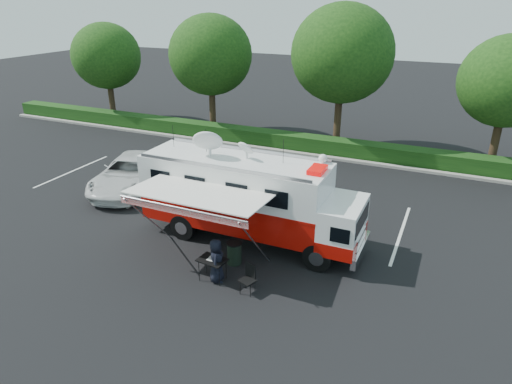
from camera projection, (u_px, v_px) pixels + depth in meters
ground_plane at (251, 239)px, 18.56m from camera, size 120.00×120.00×0.00m
back_border at (360, 71)px, 26.95m from camera, size 60.00×6.14×8.87m
stall_lines at (268, 208)px, 21.26m from camera, size 24.12×5.50×0.01m
command_truck at (249, 198)px, 17.87m from camera, size 8.91×2.45×4.28m
awning at (196, 197)px, 15.67m from camera, size 4.86×2.52×2.94m
white_suv at (132, 188)px, 23.47m from camera, size 4.25×6.43×1.64m
person at (217, 280)px, 15.89m from camera, size 0.77×0.92×1.60m
folding_table at (212, 261)px, 15.62m from camera, size 1.04×0.79×0.82m
folding_chair at (249, 276)px, 15.10m from camera, size 0.61×0.64×0.99m
trash_bin at (234, 253)px, 16.75m from camera, size 0.57×0.57×0.86m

